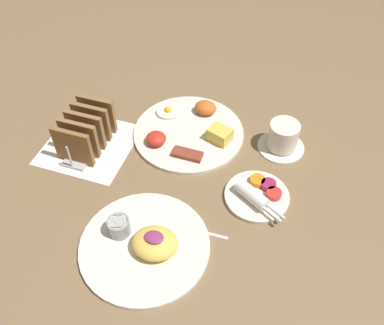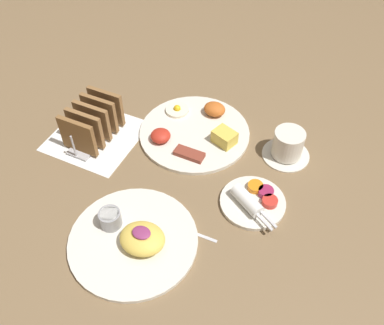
% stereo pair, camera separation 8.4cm
% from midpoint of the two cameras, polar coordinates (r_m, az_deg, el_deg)
% --- Properties ---
extents(ground_plane, '(3.00, 3.00, 0.00)m').
position_cam_midpoint_polar(ground_plane, '(1.05, -0.68, -1.12)').
color(ground_plane, brown).
extents(napkin_flat, '(0.22, 0.22, 0.00)m').
position_cam_midpoint_polar(napkin_flat, '(1.15, -10.66, 3.40)').
color(napkin_flat, white).
rests_on(napkin_flat, ground_plane).
extents(plate_breakfast, '(0.29, 0.29, 0.05)m').
position_cam_midpoint_polar(plate_breakfast, '(1.14, 2.46, 4.20)').
color(plate_breakfast, silver).
rests_on(plate_breakfast, ground_plane).
extents(plate_condiments, '(0.15, 0.15, 0.04)m').
position_cam_midpoint_polar(plate_condiments, '(1.00, 10.56, -5.15)').
color(plate_condiments, silver).
rests_on(plate_condiments, ground_plane).
extents(plate_foreground, '(0.28, 0.28, 0.06)m').
position_cam_midpoint_polar(plate_foreground, '(0.92, -5.19, -10.13)').
color(plate_foreground, silver).
rests_on(plate_foreground, ground_plane).
extents(toast_rack, '(0.10, 0.18, 0.10)m').
position_cam_midpoint_polar(toast_rack, '(1.12, -11.02, 5.24)').
color(toast_rack, '#B7B7BC').
rests_on(toast_rack, ground_plane).
extents(coffee_cup, '(0.12, 0.12, 0.08)m').
position_cam_midpoint_polar(coffee_cup, '(1.10, 14.79, 2.12)').
color(coffee_cup, silver).
rests_on(coffee_cup, ground_plane).
extents(teaspoon, '(0.13, 0.02, 0.01)m').
position_cam_midpoint_polar(teaspoon, '(0.95, 0.94, -8.75)').
color(teaspoon, silver).
rests_on(teaspoon, ground_plane).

